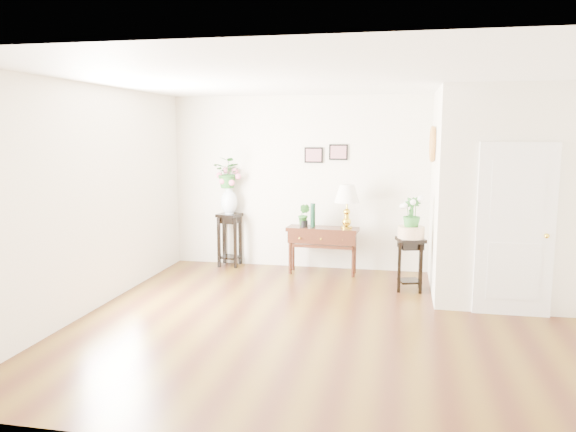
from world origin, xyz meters
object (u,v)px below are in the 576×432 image
(table_lamp, at_px, (347,206))
(plant_stand_b, at_px, (410,264))
(plant_stand_a, at_px, (230,240))
(console_table, at_px, (322,251))

(table_lamp, relative_size, plant_stand_b, 0.92)
(table_lamp, relative_size, plant_stand_a, 0.78)
(plant_stand_b, bearing_deg, table_lamp, 144.24)
(console_table, height_order, plant_stand_a, plant_stand_a)
(console_table, xyz_separation_m, plant_stand_b, (1.34, -0.70, 0.01))
(plant_stand_b, bearing_deg, plant_stand_a, 162.50)
(console_table, relative_size, plant_stand_a, 1.26)
(console_table, distance_m, plant_stand_a, 1.61)
(console_table, height_order, plant_stand_b, plant_stand_b)
(console_table, bearing_deg, table_lamp, 3.78)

